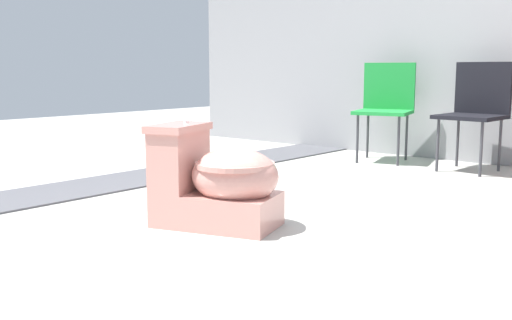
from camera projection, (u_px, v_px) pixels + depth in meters
ground_plane at (222, 229)px, 2.95m from camera, size 14.00×14.00×0.00m
gravel_strip at (129, 180)px, 4.22m from camera, size 0.56×8.00×0.01m
toilet at (217, 183)px, 2.97m from camera, size 0.71×0.55×0.52m
folding_chair_left at (386, 101)px, 5.11m from camera, size 0.54×0.54×0.83m
folding_chair_middle at (477, 104)px, 4.61m from camera, size 0.46×0.46×0.83m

